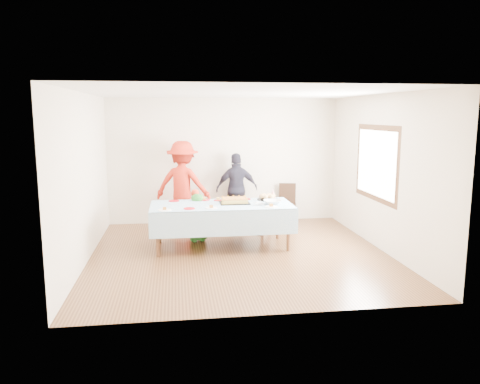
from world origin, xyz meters
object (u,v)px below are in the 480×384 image
object	(u,v)px
dining_chair	(287,201)
adult_left	(183,185)
birthday_cake	(235,201)
party_table	(222,207)

from	to	relation	value
dining_chair	adult_left	size ratio (longest dim) A/B	0.47
dining_chair	adult_left	world-z (taller)	adult_left
birthday_cake	dining_chair	bearing A→B (deg)	50.75
party_table	dining_chair	xyz separation A→B (m)	(1.63, 1.77, -0.25)
birthday_cake	dining_chair	world-z (taller)	birthday_cake
party_table	adult_left	xyz separation A→B (m)	(-0.65, 1.58, 0.18)
birthday_cake	adult_left	distance (m)	1.76
birthday_cake	adult_left	bearing A→B (deg)	120.58
party_table	birthday_cake	size ratio (longest dim) A/B	4.76
party_table	adult_left	world-z (taller)	adult_left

